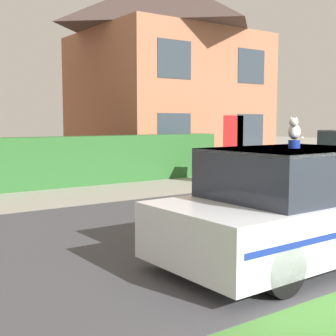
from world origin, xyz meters
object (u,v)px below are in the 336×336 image
Objects in this scene: cat at (294,130)px; police_car at (296,207)px; wheelie_bin at (214,165)px; house_right at (167,71)px.

police_car is at bearing 27.91° from cat.
wheelie_bin is (4.49, 6.88, -0.22)m from police_car.
house_right is at bearing 78.34° from wheelie_bin.
cat is (0.06, 0.11, 1.03)m from police_car.
cat is at bearing 59.70° from police_car.
police_car is 1.04m from cat.
wheelie_bin is (-1.83, -5.14, -3.46)m from house_right.
police_car is 13.96m from house_right.
police_car reaches higher than wheelie_bin.
police_car is at bearing -115.20° from wheelie_bin.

